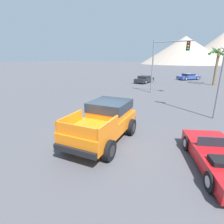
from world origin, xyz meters
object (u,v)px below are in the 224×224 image
Objects in this scene: palm_tree_tall at (219,55)px; parked_car_blue at (189,77)px; parked_car_dark at (144,79)px; orange_pickup_truck at (105,119)px; traffic_light_main at (167,56)px; red_convertible_car at (221,158)px.

parked_car_blue is at bearing 127.20° from palm_tree_tall.
parked_car_dark is at bearing -86.38° from parked_car_blue.
traffic_light_main is (-0.09, 13.54, 3.10)m from orange_pickup_truck.
red_convertible_car is 1.02× the size of parked_car_blue.
parked_car_dark is 10.07m from parked_car_blue.
parked_car_dark reaches higher than parked_car_blue.
parked_car_dark is (-10.36, 21.53, 0.16)m from red_convertible_car.
red_convertible_car is 0.80× the size of palm_tree_tall.
orange_pickup_truck reaches higher than red_convertible_car.
orange_pickup_truck is 0.85× the size of palm_tree_tall.
orange_pickup_truck is at bearing 157.00° from red_convertible_car.
red_convertible_car is 23.89m from parked_car_dark.
palm_tree_tall reaches higher than red_convertible_car.
palm_tree_tall reaches higher than orange_pickup_truck.
parked_car_dark is 0.99× the size of parked_car_blue.
palm_tree_tall is (5.08, 23.92, 3.28)m from orange_pickup_truck.
palm_tree_tall is at bearing 68.25° from red_convertible_car.
red_convertible_car is at bearing -57.98° from parked_car_dark.
red_convertible_car is 15.08m from traffic_light_main.
parked_car_dark is 0.75× the size of traffic_light_main.
orange_pickup_truck is 1.07× the size of red_convertible_car.
parked_car_blue is 0.75× the size of traffic_light_main.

